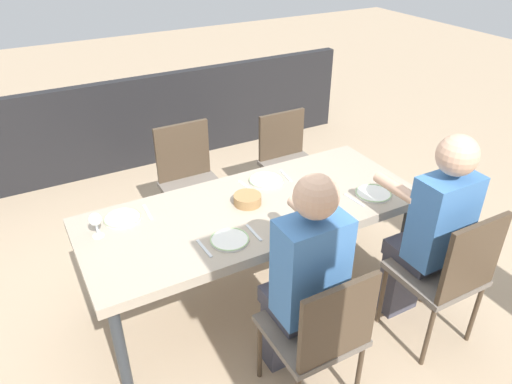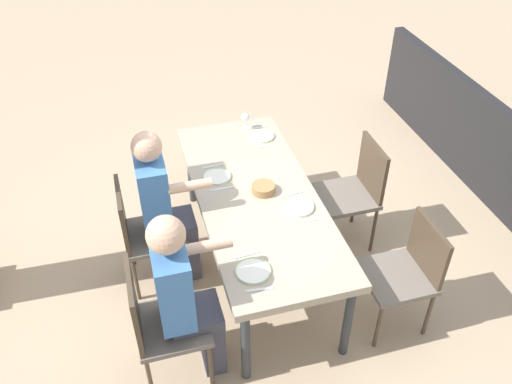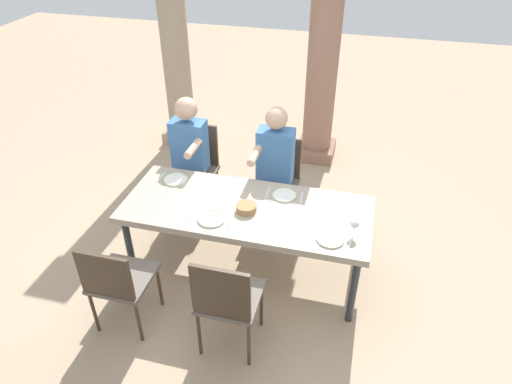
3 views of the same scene
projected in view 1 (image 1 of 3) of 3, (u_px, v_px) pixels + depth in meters
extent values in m
plane|color=tan|center=(254.00, 297.00, 3.29)|extent=(16.00, 16.00, 0.00)
cube|color=tan|center=(254.00, 211.00, 2.93)|extent=(2.08, 0.85, 0.06)
cylinder|color=#2D3338|center=(403.00, 244.00, 3.25)|extent=(0.06, 0.06, 0.67)
cylinder|color=#2D3338|center=(121.00, 353.00, 2.46)|extent=(0.06, 0.06, 0.67)
cylinder|color=#2D3338|center=(340.00, 197.00, 3.77)|extent=(0.06, 0.06, 0.67)
cylinder|color=#2D3338|center=(92.00, 274.00, 2.98)|extent=(0.06, 0.06, 0.67)
cube|color=#6A6158|center=(435.00, 273.00, 2.80)|extent=(0.44, 0.44, 0.04)
cube|color=#473828|center=(473.00, 260.00, 2.52)|extent=(0.42, 0.03, 0.48)
cylinder|color=#473828|center=(427.00, 276.00, 3.14)|extent=(0.03, 0.03, 0.44)
cylinder|color=#473828|center=(382.00, 295.00, 2.98)|extent=(0.03, 0.03, 0.44)
cylinder|color=#473828|center=(475.00, 313.00, 2.85)|extent=(0.03, 0.03, 0.44)
cylinder|color=#473828|center=(428.00, 337.00, 2.70)|extent=(0.03, 0.03, 0.44)
cube|color=#6A6158|center=(293.00, 167.00, 3.96)|extent=(0.44, 0.44, 0.04)
cube|color=#473828|center=(281.00, 136.00, 4.00)|extent=(0.42, 0.03, 0.41)
cylinder|color=#473828|center=(285.00, 208.00, 3.85)|extent=(0.03, 0.03, 0.43)
cylinder|color=#473828|center=(324.00, 196.00, 4.01)|extent=(0.03, 0.03, 0.43)
cylinder|color=#473828|center=(262.00, 187.00, 4.14)|extent=(0.03, 0.03, 0.43)
cylinder|color=#473828|center=(299.00, 177.00, 4.30)|extent=(0.03, 0.03, 0.43)
cube|color=#6A6158|center=(310.00, 330.00, 2.45)|extent=(0.44, 0.44, 0.04)
cube|color=#473828|center=(338.00, 324.00, 2.18)|extent=(0.42, 0.03, 0.45)
cylinder|color=#473828|center=(317.00, 325.00, 2.79)|extent=(0.03, 0.03, 0.42)
cylinder|color=#473828|center=(260.00, 350.00, 2.63)|extent=(0.03, 0.03, 0.42)
cylinder|color=#473828|center=(359.00, 373.00, 2.50)|extent=(0.03, 0.03, 0.42)
cube|color=#6A6158|center=(195.00, 190.00, 3.58)|extent=(0.44, 0.44, 0.04)
cube|color=#473828|center=(183.00, 152.00, 3.62)|extent=(0.42, 0.03, 0.46)
cylinder|color=#473828|center=(183.00, 238.00, 3.49)|extent=(0.03, 0.03, 0.46)
cylinder|color=#473828|center=(230.00, 223.00, 3.64)|extent=(0.03, 0.03, 0.46)
cylinder|color=#473828|center=(165.00, 212.00, 3.77)|extent=(0.03, 0.03, 0.46)
cylinder|color=#473828|center=(210.00, 200.00, 3.93)|extent=(0.03, 0.03, 0.46)
cube|color=#3F3F4C|center=(400.00, 280.00, 3.09)|extent=(0.24, 0.14, 0.46)
cube|color=#3F3F4C|center=(418.00, 253.00, 2.88)|extent=(0.28, 0.32, 0.10)
cube|color=#3F72B2|center=(442.00, 219.00, 2.64)|extent=(0.34, 0.20, 0.52)
sphere|color=tan|center=(458.00, 155.00, 2.44)|extent=(0.22, 0.22, 0.22)
cylinder|color=tan|center=(396.00, 188.00, 2.70)|extent=(0.07, 0.30, 0.07)
cube|color=#3F3F4C|center=(285.00, 329.00, 2.73)|extent=(0.24, 0.14, 0.46)
cube|color=#3F3F4C|center=(295.00, 302.00, 2.52)|extent=(0.28, 0.32, 0.10)
cube|color=#3F72B2|center=(311.00, 267.00, 2.28)|extent=(0.34, 0.20, 0.54)
sphere|color=tan|center=(316.00, 197.00, 2.08)|extent=(0.21, 0.21, 0.21)
cylinder|color=tan|center=(308.00, 214.00, 2.45)|extent=(0.07, 0.30, 0.07)
cube|color=black|center=(144.00, 122.00, 4.78)|extent=(4.48, 0.10, 0.90)
cylinder|color=white|center=(373.00, 194.00, 3.03)|extent=(0.22, 0.22, 0.01)
torus|color=#A4C786|center=(373.00, 193.00, 3.03)|extent=(0.22, 0.22, 0.01)
cube|color=silver|center=(391.00, 188.00, 3.10)|extent=(0.03, 0.17, 0.01)
cube|color=silver|center=(354.00, 200.00, 2.97)|extent=(0.03, 0.17, 0.01)
cylinder|color=white|center=(266.00, 180.00, 3.18)|extent=(0.23, 0.23, 0.01)
torus|color=#A4C786|center=(266.00, 180.00, 3.18)|extent=(0.23, 0.23, 0.01)
cube|color=silver|center=(286.00, 176.00, 3.24)|extent=(0.03, 0.17, 0.01)
cube|color=silver|center=(246.00, 186.00, 3.12)|extent=(0.04, 0.17, 0.01)
cylinder|color=white|center=(230.00, 240.00, 2.62)|extent=(0.21, 0.21, 0.01)
torus|color=#A4C786|center=(230.00, 239.00, 2.61)|extent=(0.21, 0.21, 0.01)
cube|color=silver|center=(254.00, 233.00, 2.68)|extent=(0.02, 0.17, 0.01)
cube|color=silver|center=(204.00, 248.00, 2.56)|extent=(0.02, 0.17, 0.01)
cylinder|color=white|center=(123.00, 218.00, 2.80)|extent=(0.21, 0.21, 0.01)
torus|color=#A4C786|center=(122.00, 217.00, 2.79)|extent=(0.21, 0.21, 0.01)
cylinder|color=white|center=(98.00, 236.00, 2.66)|extent=(0.06, 0.06, 0.00)
cylinder|color=white|center=(97.00, 230.00, 2.63)|extent=(0.01, 0.01, 0.08)
sphere|color=white|center=(95.00, 219.00, 2.60)|extent=(0.07, 0.07, 0.07)
cube|color=silver|center=(148.00, 212.00, 2.86)|extent=(0.02, 0.17, 0.01)
cube|color=silver|center=(97.00, 226.00, 2.74)|extent=(0.03, 0.17, 0.01)
cylinder|color=#9E7547|center=(247.00, 199.00, 2.93)|extent=(0.17, 0.17, 0.06)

